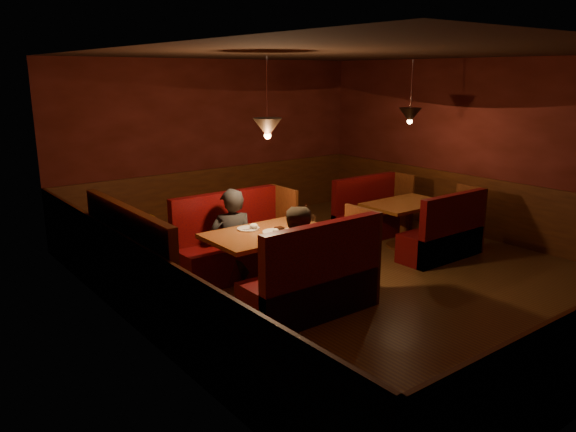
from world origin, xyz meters
TOP-DOWN VIEW (x-y plane):
  - room at (-0.28, 0.04)m, footprint 6.02×7.02m
  - main_table at (-1.27, 0.10)m, footprint 1.50×0.91m
  - main_bench_far at (-1.25, 0.95)m, footprint 1.65×0.59m
  - main_bench_near at (-1.25, -0.75)m, footprint 1.65×0.59m
  - second_table at (1.53, 0.39)m, footprint 1.27×0.81m
  - second_bench_far at (1.56, 1.15)m, footprint 1.40×0.52m
  - second_bench_near at (1.56, -0.37)m, footprint 1.40×0.52m
  - diner_a at (-1.41, 0.74)m, footprint 0.67×0.55m
  - diner_b at (-1.25, -0.50)m, footprint 0.91×0.81m

SIDE VIEW (x-z plane):
  - second_bench_far at x=1.56m, z-range -0.18..0.82m
  - second_bench_near at x=1.56m, z-range -0.18..0.82m
  - main_bench_far at x=-1.25m, z-range -0.20..0.92m
  - main_bench_near at x=-1.25m, z-range -0.20..0.92m
  - second_table at x=1.53m, z-range 0.17..0.89m
  - main_table at x=-1.27m, z-range 0.09..1.14m
  - diner_b at x=-1.25m, z-range 0.00..1.57m
  - diner_a at x=-1.41m, z-range 0.00..1.60m
  - room at x=-0.28m, z-range -0.41..2.51m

